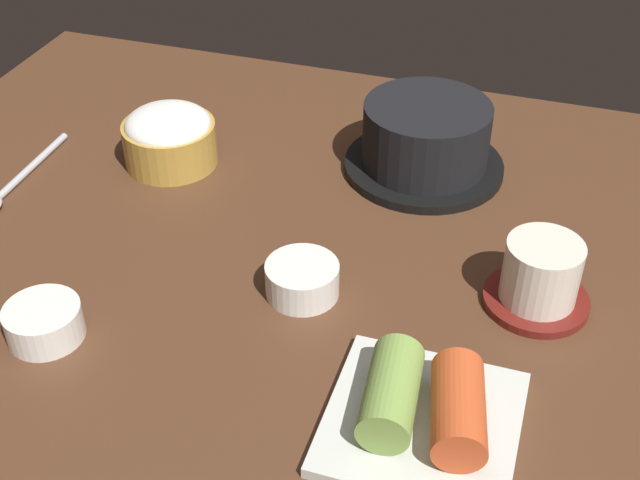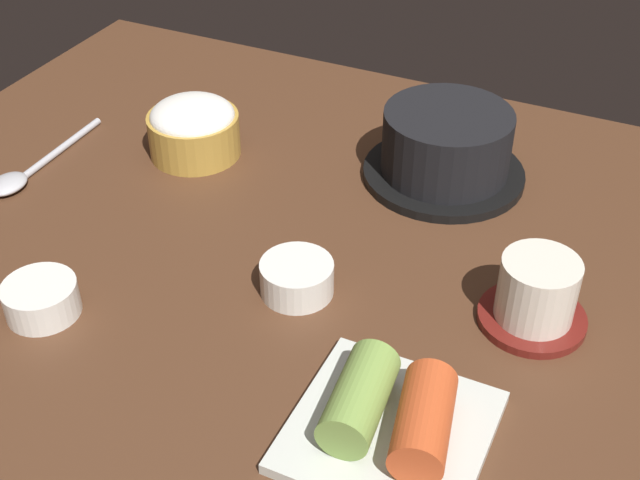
% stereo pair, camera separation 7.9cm
% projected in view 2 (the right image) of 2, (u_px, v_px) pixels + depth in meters
% --- Properties ---
extents(dining_table, '(1.00, 0.76, 0.02)m').
position_uv_depth(dining_table, '(310.00, 256.00, 0.83)').
color(dining_table, '#4C2D1C').
rests_on(dining_table, ground).
extents(stone_pot, '(0.17, 0.17, 0.08)m').
position_uv_depth(stone_pot, '(446.00, 147.00, 0.90)').
color(stone_pot, black).
rests_on(stone_pot, dining_table).
extents(rice_bowl, '(0.10, 0.10, 0.07)m').
position_uv_depth(rice_bowl, '(193.00, 127.00, 0.95)').
color(rice_bowl, '#B78C38').
rests_on(rice_bowl, dining_table).
extents(tea_cup_with_saucer, '(0.09, 0.09, 0.07)m').
position_uv_depth(tea_cup_with_saucer, '(536.00, 294.00, 0.72)').
color(tea_cup_with_saucer, maroon).
rests_on(tea_cup_with_saucer, dining_table).
extents(banchan_cup_center, '(0.07, 0.07, 0.03)m').
position_uv_depth(banchan_cup_center, '(297.00, 277.00, 0.76)').
color(banchan_cup_center, white).
rests_on(banchan_cup_center, dining_table).
extents(kimchi_plate, '(0.14, 0.14, 0.05)m').
position_uv_depth(kimchi_plate, '(390.00, 419.00, 0.63)').
color(kimchi_plate, silver).
rests_on(kimchi_plate, dining_table).
extents(side_bowl_near, '(0.07, 0.07, 0.03)m').
position_uv_depth(side_bowl_near, '(41.00, 298.00, 0.74)').
color(side_bowl_near, white).
rests_on(side_bowl_near, dining_table).
extents(spoon, '(0.04, 0.18, 0.01)m').
position_uv_depth(spoon, '(24.00, 173.00, 0.92)').
color(spoon, '#B7B7BC').
rests_on(spoon, dining_table).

